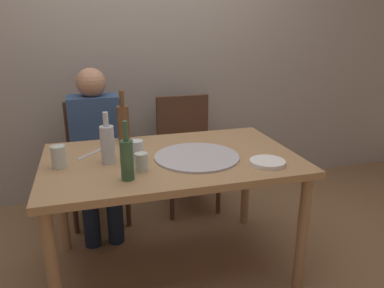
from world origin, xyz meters
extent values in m
plane|color=brown|center=(0.00, 0.00, 0.00)|extent=(8.00, 8.00, 0.00)
cube|color=gray|center=(0.00, 1.22, 1.30)|extent=(6.00, 0.10, 2.60)
cube|color=#99754C|center=(0.00, 0.00, 0.72)|extent=(1.43, 0.89, 0.04)
cylinder|color=#99754C|center=(-0.65, -0.38, 0.35)|extent=(0.06, 0.06, 0.70)
cylinder|color=#99754C|center=(0.65, -0.38, 0.35)|extent=(0.06, 0.06, 0.70)
cylinder|color=#99754C|center=(-0.65, 0.38, 0.35)|extent=(0.06, 0.06, 0.70)
cylinder|color=#99754C|center=(0.65, 0.38, 0.35)|extent=(0.06, 0.06, 0.70)
cylinder|color=#ADADB2|center=(0.14, -0.06, 0.75)|extent=(0.48, 0.48, 0.01)
cylinder|color=#B2BCC1|center=(-0.35, 0.00, 0.84)|extent=(0.08, 0.08, 0.21)
cylinder|color=#B2BCC1|center=(-0.35, 0.00, 0.98)|extent=(0.03, 0.03, 0.08)
cylinder|color=#2D5133|center=(-0.27, -0.26, 0.84)|extent=(0.06, 0.06, 0.20)
cylinder|color=#2D5133|center=(-0.27, -0.26, 0.99)|extent=(0.02, 0.02, 0.10)
cylinder|color=brown|center=(-0.23, 0.37, 0.85)|extent=(0.08, 0.08, 0.23)
cylinder|color=brown|center=(-0.23, 0.37, 1.02)|extent=(0.03, 0.03, 0.10)
cylinder|color=silver|center=(-0.20, -0.01, 0.80)|extent=(0.08, 0.08, 0.11)
cylinder|color=#B7C6BC|center=(-0.60, 0.00, 0.80)|extent=(0.08, 0.08, 0.12)
cylinder|color=#B7C6BC|center=(-0.19, -0.16, 0.79)|extent=(0.07, 0.07, 0.09)
cylinder|color=white|center=(0.47, -0.26, 0.75)|extent=(0.19, 0.19, 0.02)
cube|color=#B7B7BC|center=(-0.44, 0.17, 0.74)|extent=(0.16, 0.18, 0.01)
cube|color=#472D1E|center=(-0.40, 0.76, 0.45)|extent=(0.44, 0.44, 0.05)
cube|color=#472D1E|center=(-0.40, 0.96, 0.68)|extent=(0.44, 0.04, 0.45)
cylinder|color=#472D1E|center=(-0.21, 0.57, 0.21)|extent=(0.04, 0.04, 0.42)
cylinder|color=#472D1E|center=(-0.59, 0.57, 0.21)|extent=(0.04, 0.04, 0.42)
cylinder|color=#472D1E|center=(-0.21, 0.95, 0.21)|extent=(0.04, 0.04, 0.42)
cylinder|color=#472D1E|center=(-0.59, 0.95, 0.21)|extent=(0.04, 0.04, 0.42)
cube|color=#472D1E|center=(0.32, 0.76, 0.45)|extent=(0.44, 0.44, 0.05)
cube|color=#472D1E|center=(0.32, 0.96, 0.68)|extent=(0.44, 0.04, 0.45)
cylinder|color=#472D1E|center=(0.51, 0.57, 0.21)|extent=(0.04, 0.04, 0.42)
cylinder|color=#472D1E|center=(0.13, 0.57, 0.21)|extent=(0.04, 0.04, 0.42)
cylinder|color=#472D1E|center=(0.51, 0.95, 0.21)|extent=(0.04, 0.04, 0.42)
cylinder|color=#472D1E|center=(0.13, 0.95, 0.21)|extent=(0.04, 0.04, 0.42)
cube|color=navy|center=(-0.40, 0.78, 0.71)|extent=(0.36, 0.22, 0.52)
sphere|color=#A87A5B|center=(-0.40, 0.78, 1.06)|extent=(0.21, 0.21, 0.21)
cylinder|color=black|center=(-0.32, 0.58, 0.45)|extent=(0.12, 0.40, 0.12)
cylinder|color=black|center=(-0.48, 0.58, 0.45)|extent=(0.12, 0.40, 0.12)
cylinder|color=black|center=(-0.32, 0.38, 0.23)|extent=(0.11, 0.11, 0.45)
cylinder|color=black|center=(-0.48, 0.38, 0.23)|extent=(0.11, 0.11, 0.45)
camera|label=1|loc=(-0.43, -1.93, 1.47)|focal=34.42mm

